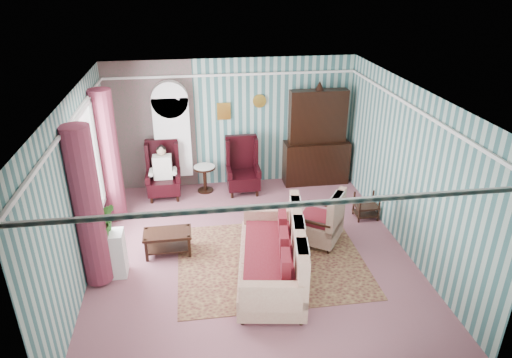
{
  "coord_description": "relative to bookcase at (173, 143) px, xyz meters",
  "views": [
    {
      "loc": [
        -0.92,
        -6.8,
        4.66
      ],
      "look_at": [
        0.17,
        0.6,
        1.16
      ],
      "focal_mm": 32.0,
      "sensor_mm": 36.0,
      "label": 1
    }
  ],
  "objects": [
    {
      "name": "floor",
      "position": [
        1.35,
        -2.84,
        -1.12
      ],
      "size": [
        6.0,
        6.0,
        0.0
      ],
      "primitive_type": "plane",
      "color": "#94565A",
      "rests_on": "ground"
    },
    {
      "name": "room_shell",
      "position": [
        0.73,
        -2.66,
        0.89
      ],
      "size": [
        5.53,
        6.02,
        2.91
      ],
      "color": "#386665",
      "rests_on": "ground"
    },
    {
      "name": "bookcase",
      "position": [
        0.0,
        0.0,
        0.0
      ],
      "size": [
        0.8,
        0.28,
        2.24
      ],
      "primitive_type": "cube",
      "color": "silver",
      "rests_on": "floor"
    },
    {
      "name": "dresser_hutch",
      "position": [
        3.25,
        -0.12,
        0.06
      ],
      "size": [
        1.5,
        0.56,
        2.36
      ],
      "primitive_type": "cube",
      "color": "black",
      "rests_on": "floor"
    },
    {
      "name": "wingback_left",
      "position": [
        -0.25,
        -0.39,
        -0.5
      ],
      "size": [
        0.76,
        0.8,
        1.25
      ],
      "primitive_type": "cube",
      "color": "black",
      "rests_on": "floor"
    },
    {
      "name": "wingback_right",
      "position": [
        1.5,
        -0.39,
        -0.5
      ],
      "size": [
        0.76,
        0.8,
        1.25
      ],
      "primitive_type": "cube",
      "color": "black",
      "rests_on": "floor"
    },
    {
      "name": "seated_woman",
      "position": [
        -0.25,
        -0.39,
        -0.53
      ],
      "size": [
        0.44,
        0.4,
        1.18
      ],
      "primitive_type": null,
      "color": "silver",
      "rests_on": "floor"
    },
    {
      "name": "round_side_table",
      "position": [
        0.65,
        -0.24,
        -0.82
      ],
      "size": [
        0.5,
        0.5,
        0.6
      ],
      "primitive_type": "cylinder",
      "color": "black",
      "rests_on": "floor"
    },
    {
      "name": "nest_table",
      "position": [
        3.82,
        -1.94,
        -0.85
      ],
      "size": [
        0.45,
        0.38,
        0.54
      ],
      "primitive_type": "cube",
      "color": "black",
      "rests_on": "floor"
    },
    {
      "name": "plant_stand",
      "position": [
        -1.05,
        -3.14,
        -0.72
      ],
      "size": [
        0.55,
        0.35,
        0.8
      ],
      "primitive_type": "cube",
      "color": "silver",
      "rests_on": "floor"
    },
    {
      "name": "rug",
      "position": [
        1.65,
        -3.14,
        -1.11
      ],
      "size": [
        3.2,
        2.6,
        0.01
      ],
      "primitive_type": "cube",
      "color": "#50221A",
      "rests_on": "floor"
    },
    {
      "name": "sofa",
      "position": [
        1.55,
        -3.69,
        -0.62
      ],
      "size": [
        1.24,
        2.37,
        1.0
      ],
      "primitive_type": "cube",
      "rotation": [
        0.0,
        0.0,
        1.41
      ],
      "color": "#BDB092",
      "rests_on": "floor"
    },
    {
      "name": "floral_armchair",
      "position": [
        2.62,
        -2.64,
        -0.65
      ],
      "size": [
        1.14,
        1.16,
        0.94
      ],
      "primitive_type": "cube",
      "rotation": [
        0.0,
        0.0,
        0.97
      ],
      "color": "#C2B297",
      "rests_on": "floor"
    },
    {
      "name": "coffee_table",
      "position": [
        -0.11,
        -2.65,
        -0.9
      ],
      "size": [
        0.84,
        0.49,
        0.43
      ],
      "primitive_type": "cube",
      "rotation": [
        0.0,
        0.0,
        0.01
      ],
      "color": "black",
      "rests_on": "floor"
    },
    {
      "name": "potted_plant_a",
      "position": [
        -1.05,
        -3.22,
        -0.1
      ],
      "size": [
        0.47,
        0.43,
        0.43
      ],
      "primitive_type": "imported",
      "rotation": [
        0.0,
        0.0,
        -0.26
      ],
      "color": "#194E18",
      "rests_on": "plant_stand"
    },
    {
      "name": "potted_plant_b",
      "position": [
        -1.0,
        -3.04,
        -0.08
      ],
      "size": [
        0.29,
        0.24,
        0.48
      ],
      "primitive_type": "imported",
      "rotation": [
        0.0,
        0.0,
        0.11
      ],
      "color": "#2C591B",
      "rests_on": "plant_stand"
    },
    {
      "name": "potted_plant_c",
      "position": [
        -1.1,
        -3.04,
        -0.13
      ],
      "size": [
        0.26,
        0.26,
        0.38
      ],
      "primitive_type": "imported",
      "rotation": [
        0.0,
        0.0,
        0.3
      ],
      "color": "#174A17",
      "rests_on": "plant_stand"
    }
  ]
}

